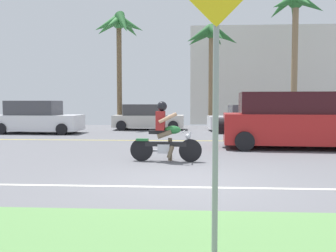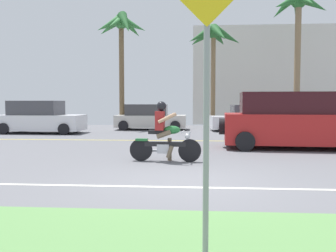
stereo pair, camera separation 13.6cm
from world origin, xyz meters
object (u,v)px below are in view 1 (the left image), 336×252
Objects in this scene: motorcyclist at (165,136)px; palm_tree_0 at (295,14)px; palm_tree_1 at (211,40)px; parked_car_1 at (147,118)px; suv_nearby at (290,121)px; parked_car_2 at (250,119)px; palm_tree_2 at (119,31)px; street_sign at (216,84)px; parked_car_0 at (37,118)px.

palm_tree_0 reaches higher than motorcyclist.
parked_car_1 is at bearing -156.65° from palm_tree_1.
suv_nearby is 7.67m from parked_car_2.
palm_tree_0 is 5.21m from palm_tree_1.
motorcyclist is 13.59m from palm_tree_2.
parked_car_2 is at bearing -5.98° from parked_car_1.
motorcyclist is at bearing -80.88° from parked_car_1.
street_sign is (4.54, -18.29, -4.00)m from palm_tree_2.
parked_car_0 reaches higher than parked_car_2.
palm_tree_2 is (-1.77, 0.64, 5.09)m from parked_car_1.
parked_car_2 is at bearing 80.12° from street_sign.
street_sign is at bearing -81.07° from parked_car_1.
street_sign reaches higher than parked_car_1.
parked_car_0 is at bearing 118.67° from street_sign.
palm_tree_2 is 19.27m from street_sign.
palm_tree_0 reaches higher than street_sign.
motorcyclist is 13.97m from palm_tree_1.
suv_nearby is at bearing -88.55° from parked_car_2.
palm_tree_2 is at bearing 170.59° from parked_car_2.
palm_tree_0 is (6.86, 13.20, 6.16)m from motorcyclist.
parked_car_2 is 0.71× the size of palm_tree_1.
motorcyclist is 11.51m from parked_car_2.
parked_car_2 is 17.34m from street_sign.
parked_car_0 is 11.05m from palm_tree_1.
palm_tree_2 is at bearing 45.08° from parked_car_0.
motorcyclist is at bearing -109.84° from parked_car_2.
palm_tree_0 reaches higher than parked_car_0.
parked_car_1 is at bearing 98.93° from street_sign.
parked_car_0 is 16.85m from street_sign.
motorcyclist is 0.66× the size of street_sign.
parked_car_1 is 0.64× the size of palm_tree_1.
motorcyclist is 6.38m from street_sign.
palm_tree_0 is at bearing 74.62° from suv_nearby.
suv_nearby is 11.96m from palm_tree_0.
palm_tree_2 reaches higher than palm_tree_1.
motorcyclist is 11.58m from parked_car_1.
palm_tree_0 is (13.99, 4.66, 6.08)m from parked_car_0.
suv_nearby is 11.03m from palm_tree_1.
parked_car_2 is at bearing -141.29° from palm_tree_0.
palm_tree_0 is 10.58m from palm_tree_2.
suv_nearby is at bearing 71.37° from street_sign.
palm_tree_2 is (-7.71, 8.91, 4.83)m from suv_nearby.
street_sign is at bearing -81.42° from motorcyclist.
parked_car_1 is (5.29, 2.89, -0.08)m from parked_car_0.
street_sign is at bearing -76.06° from palm_tree_2.
motorcyclist is 0.28× the size of palm_tree_2.
parked_car_0 reaches higher than motorcyclist.
parked_car_0 is at bearing -134.92° from palm_tree_2.
palm_tree_0 reaches higher than parked_car_1.
palm_tree_1 is 0.91× the size of palm_tree_2.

